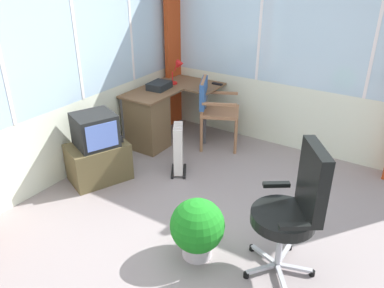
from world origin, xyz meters
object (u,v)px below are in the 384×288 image
wooden_armchair (211,103)px  space_heater (178,148)px  tv_on_stand (98,151)px  desk (150,118)px  office_chair (296,204)px  desk_lamp (179,68)px  potted_plant (197,227)px  tv_remote (217,84)px  paper_tray (159,86)px

wooden_armchair → space_heater: bearing=-176.4°
wooden_armchair → tv_on_stand: wooden_armchair is taller
tv_on_stand → space_heater: (0.62, -0.66, -0.05)m
wooden_armchair → desk: bearing=124.9°
office_chair → desk_lamp: bearing=52.3°
potted_plant → tv_remote: bearing=26.1°
potted_plant → space_heater: bearing=41.0°
desk → paper_tray: 0.44m
desk_lamp → tv_on_stand: bearing=179.6°
desk_lamp → paper_tray: size_ratio=1.10×
wooden_armchair → tv_on_stand: bearing=157.3°
tv_on_stand → potted_plant: bearing=-106.0°
wooden_armchair → office_chair: 2.36m
wooden_armchair → tv_remote: bearing=18.0°
desk_lamp → wooden_armchair: bearing=-102.6°
paper_tray → wooden_armchair: size_ratio=0.33×
paper_tray → desk_lamp: bearing=-10.8°
wooden_armchair → office_chair: (-1.64, -1.70, 0.05)m
wooden_armchair → office_chair: size_ratio=0.81×
tv_on_stand → wooden_armchair: bearing=-22.7°
desk_lamp → tv_on_stand: desk_lamp is taller
tv_on_stand → desk: bearing=2.6°
office_chair → tv_on_stand: 2.33m
wooden_armchair → potted_plant: (-1.91, -0.99, -0.30)m
tv_remote → paper_tray: size_ratio=0.50×
desk → paper_tray: bearing=2.7°
desk → desk_lamp: size_ratio=3.75×
desk_lamp → tv_on_stand: (-1.58, 0.01, -0.58)m
potted_plant → desk: bearing=48.6°
wooden_armchair → space_heater: 0.87m
desk → paper_tray: size_ratio=4.12×
paper_tray → space_heater: paper_tray is taller
desk_lamp → potted_plant: bearing=-142.1°
paper_tray → tv_remote: bearing=-43.9°
tv_remote → potted_plant: size_ratio=0.28×
paper_tray → potted_plant: 2.41m
office_chair → space_heater: (0.82, 1.65, -0.33)m
office_chair → desk: bearing=63.2°
desk_lamp → potted_plant: desk_lamp is taller
paper_tray → tv_on_stand: paper_tray is taller
tv_remote → wooden_armchair: 0.40m
paper_tray → office_chair: office_chair is taller
desk_lamp → potted_plant: size_ratio=0.61×
tv_remote → desk_lamp: bearing=113.5°
desk → office_chair: (-1.19, -2.35, 0.24)m
desk_lamp → tv_remote: (0.22, -0.48, -0.20)m
paper_tray → space_heater: 1.05m
office_chair → space_heater: 1.87m
desk → tv_on_stand: 1.00m
space_heater → potted_plant: size_ratio=1.11×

